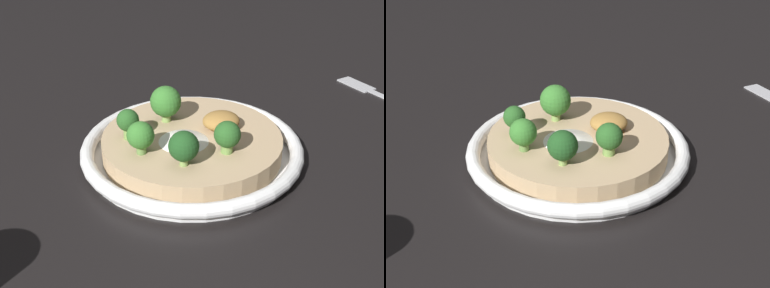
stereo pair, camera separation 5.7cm
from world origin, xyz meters
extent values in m
plane|color=black|center=(0.00, 0.00, 0.00)|extent=(6.00, 6.00, 0.00)
cylinder|color=white|center=(0.00, 0.00, 0.00)|extent=(0.25, 0.25, 0.01)
torus|color=white|center=(0.00, 0.00, 0.01)|extent=(0.26, 0.26, 0.02)
cylinder|color=tan|center=(0.00, 0.00, 0.02)|extent=(0.21, 0.21, 0.02)
cone|color=white|center=(-0.01, -0.01, 0.04)|extent=(0.06, 0.06, 0.01)
ellipsoid|color=#A37538|center=(0.04, 0.01, 0.04)|extent=(0.05, 0.04, 0.02)
cylinder|color=#84A856|center=(-0.02, 0.04, 0.04)|extent=(0.01, 0.01, 0.02)
sphere|color=#387A2D|center=(-0.02, 0.04, 0.06)|extent=(0.04, 0.04, 0.04)
cylinder|color=#759E4C|center=(-0.07, 0.01, 0.04)|extent=(0.02, 0.02, 0.02)
sphere|color=#285B23|center=(-0.07, 0.01, 0.05)|extent=(0.03, 0.03, 0.03)
cylinder|color=#759E4C|center=(0.03, -0.05, 0.04)|extent=(0.02, 0.02, 0.02)
sphere|color=#285B23|center=(0.03, -0.05, 0.05)|extent=(0.03, 0.03, 0.03)
cylinder|color=#84A856|center=(-0.03, -0.06, 0.04)|extent=(0.01, 0.01, 0.02)
sphere|color=#1E4C1E|center=(-0.03, -0.06, 0.05)|extent=(0.03, 0.03, 0.03)
cylinder|color=#668E47|center=(-0.07, -0.02, 0.04)|extent=(0.01, 0.01, 0.02)
sphere|color=#387A2D|center=(-0.07, -0.02, 0.05)|extent=(0.03, 0.03, 0.03)
cube|color=#B7B7BC|center=(0.32, 0.13, 0.00)|extent=(0.04, 0.06, 0.00)
camera|label=1|loc=(-0.15, -0.47, 0.31)|focal=45.00mm
camera|label=2|loc=(-0.09, -0.49, 0.31)|focal=45.00mm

